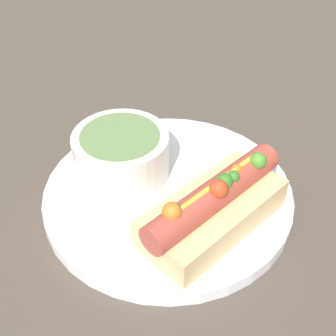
{
  "coord_description": "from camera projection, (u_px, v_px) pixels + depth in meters",
  "views": [
    {
      "loc": [
        -0.21,
        -0.3,
        0.36
      ],
      "look_at": [
        0.0,
        0.0,
        0.05
      ],
      "focal_mm": 50.0,
      "sensor_mm": 36.0,
      "label": 1
    }
  ],
  "objects": [
    {
      "name": "ground_plane",
      "position": [
        168.0,
        200.0,
        0.51
      ],
      "size": [
        4.0,
        4.0,
        0.0
      ],
      "primitive_type": "plane",
      "color": "#4C4238"
    },
    {
      "name": "spoon",
      "position": [
        110.0,
        187.0,
        0.5
      ],
      "size": [
        0.06,
        0.15,
        0.01
      ],
      "rotation": [
        0.0,
        0.0,
        1.84
      ],
      "color": "#B7B7BC",
      "rests_on": "dinner_plate"
    },
    {
      "name": "soup_bowl",
      "position": [
        121.0,
        153.0,
        0.5
      ],
      "size": [
        0.1,
        0.1,
        0.05
      ],
      "color": "silver",
      "rests_on": "dinner_plate"
    },
    {
      "name": "dinner_plate",
      "position": [
        168.0,
        195.0,
        0.51
      ],
      "size": [
        0.27,
        0.27,
        0.02
      ],
      "color": "white",
      "rests_on": "ground_plane"
    },
    {
      "name": "hot_dog",
      "position": [
        213.0,
        207.0,
        0.45
      ],
      "size": [
        0.17,
        0.09,
        0.06
      ],
      "rotation": [
        0.0,
        0.0,
        0.17
      ],
      "color": "#E5C17F",
      "rests_on": "dinner_plate"
    }
  ]
}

